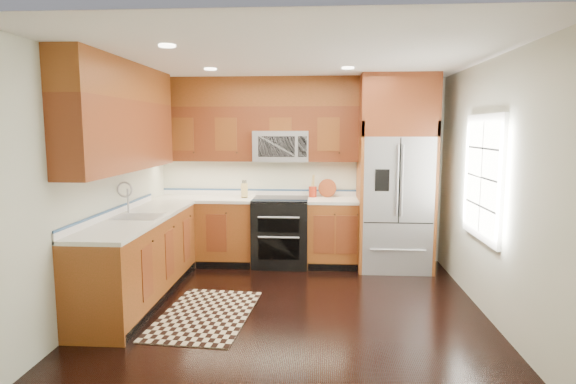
# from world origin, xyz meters

# --- Properties ---
(ground) EXTENTS (4.00, 4.00, 0.00)m
(ground) POSITION_xyz_m (0.00, 0.00, 0.00)
(ground) COLOR black
(ground) RESTS_ON ground
(wall_back) EXTENTS (4.00, 0.02, 2.60)m
(wall_back) POSITION_xyz_m (0.00, 2.00, 1.30)
(wall_back) COLOR beige
(wall_back) RESTS_ON ground
(wall_left) EXTENTS (0.02, 4.00, 2.60)m
(wall_left) POSITION_xyz_m (-2.00, 0.00, 1.30)
(wall_left) COLOR beige
(wall_left) RESTS_ON ground
(wall_right) EXTENTS (0.02, 4.00, 2.60)m
(wall_right) POSITION_xyz_m (2.00, 0.00, 1.30)
(wall_right) COLOR beige
(wall_right) RESTS_ON ground
(window) EXTENTS (0.04, 1.10, 1.30)m
(window) POSITION_xyz_m (1.98, 0.20, 1.40)
(window) COLOR white
(window) RESTS_ON ground
(base_cabinets) EXTENTS (2.85, 3.00, 0.90)m
(base_cabinets) POSITION_xyz_m (-1.23, 0.90, 0.45)
(base_cabinets) COLOR #923F1C
(base_cabinets) RESTS_ON ground
(countertop) EXTENTS (2.86, 3.01, 0.04)m
(countertop) POSITION_xyz_m (-1.09, 1.01, 0.92)
(countertop) COLOR silver
(countertop) RESTS_ON base_cabinets
(upper_cabinets) EXTENTS (2.85, 3.00, 1.15)m
(upper_cabinets) POSITION_xyz_m (-1.15, 1.09, 2.02)
(upper_cabinets) COLOR brown
(upper_cabinets) RESTS_ON ground
(range) EXTENTS (0.76, 0.67, 0.95)m
(range) POSITION_xyz_m (-0.25, 1.67, 0.47)
(range) COLOR black
(range) RESTS_ON ground
(microwave) EXTENTS (0.76, 0.40, 0.42)m
(microwave) POSITION_xyz_m (-0.25, 1.80, 1.66)
(microwave) COLOR #B2B2B7
(microwave) RESTS_ON ground
(refrigerator) EXTENTS (0.98, 0.75, 2.60)m
(refrigerator) POSITION_xyz_m (1.30, 1.63, 1.30)
(refrigerator) COLOR #B2B2B7
(refrigerator) RESTS_ON ground
(sink_faucet) EXTENTS (0.54, 0.44, 0.37)m
(sink_faucet) POSITION_xyz_m (-1.73, 0.23, 0.99)
(sink_faucet) COLOR #B2B2B7
(sink_faucet) RESTS_ON countertop
(rug) EXTENTS (0.98, 1.52, 0.01)m
(rug) POSITION_xyz_m (-0.87, -0.22, 0.01)
(rug) COLOR black
(rug) RESTS_ON ground
(knife_block) EXTENTS (0.11, 0.14, 0.25)m
(knife_block) POSITION_xyz_m (-0.77, 1.75, 1.04)
(knife_block) COLOR tan
(knife_block) RESTS_ON countertop
(utensil_crock) EXTENTS (0.15, 0.15, 0.31)m
(utensil_crock) POSITION_xyz_m (0.19, 1.86, 1.05)
(utensil_crock) COLOR maroon
(utensil_crock) RESTS_ON countertop
(cutting_board) EXTENTS (0.32, 0.32, 0.02)m
(cutting_board) POSITION_xyz_m (0.40, 1.88, 0.95)
(cutting_board) COLOR brown
(cutting_board) RESTS_ON countertop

